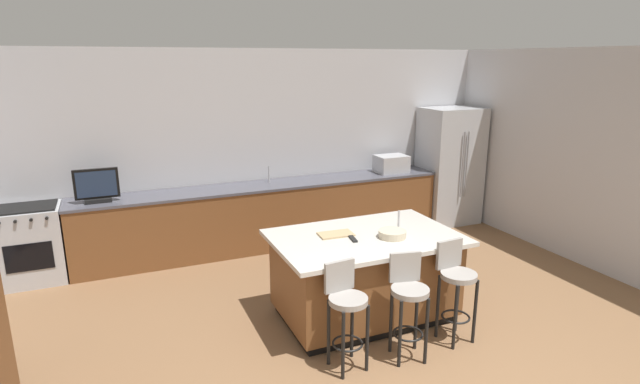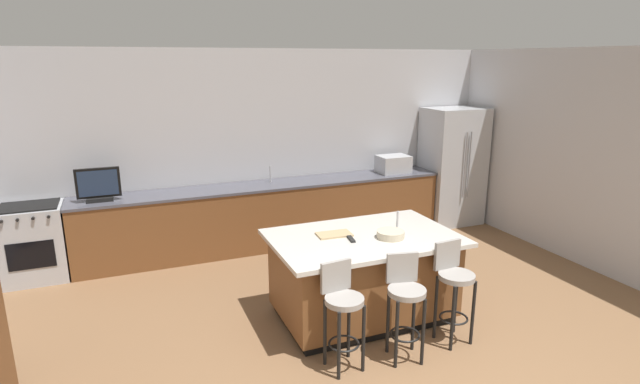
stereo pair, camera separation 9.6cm
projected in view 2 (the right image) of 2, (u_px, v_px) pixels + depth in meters
name	position (u px, v px, depth m)	size (l,w,h in m)	color
wall_back	(267.00, 147.00, 7.35)	(7.54, 0.12, 2.80)	#BCBCC1
wall_right	(576.00, 157.00, 6.60)	(0.12, 4.98, 2.80)	#BCBCC1
counter_back	(270.00, 215.00, 7.21)	(5.27, 0.62, 0.93)	brown
kitchen_island	(363.00, 276.00, 5.21)	(1.89, 1.23, 0.90)	black
refrigerator	(452.00, 166.00, 8.18)	(0.92, 0.74, 1.89)	#B7BABF
range_oven	(34.00, 243.00, 6.12)	(0.72, 0.63, 0.95)	#B7BABF
microwave	(393.00, 164.00, 7.80)	(0.48, 0.36, 0.26)	#B7BABF
tv_monitor	(98.00, 186.00, 6.19)	(0.52, 0.16, 0.42)	black
sink_faucet_back	(270.00, 174.00, 7.17)	(0.02, 0.02, 0.24)	#B2B2B7
sink_faucet_island	(397.00, 221.00, 5.21)	(0.02, 0.02, 0.22)	#B2B2B7
bar_stool_left	(342.00, 307.00, 4.32)	(0.34, 0.35, 0.96)	gray
bar_stool_center	(405.00, 298.00, 4.46)	(0.35, 0.36, 0.97)	gray
bar_stool_right	(454.00, 283.00, 4.73)	(0.34, 0.35, 0.98)	gray
fruit_bowl	(391.00, 234.00, 5.04)	(0.28, 0.28, 0.07)	beige
cell_phone	(393.00, 237.00, 5.04)	(0.07, 0.15, 0.01)	black
tv_remote	(351.00, 239.00, 4.98)	(0.04, 0.17, 0.02)	black
cutting_board	(334.00, 234.00, 5.12)	(0.35, 0.21, 0.02)	tan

